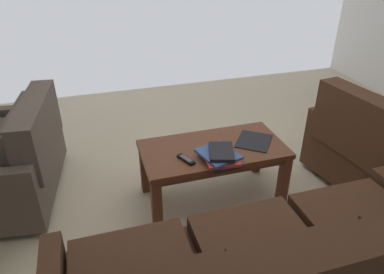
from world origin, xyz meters
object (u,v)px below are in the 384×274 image
object	(u,v)px
armchair_side	(378,149)
book_stack	(220,156)
tv_remote	(186,159)
loveseat_near	(5,159)
coffee_table	(213,155)
loose_magazine	(254,141)

from	to	relation	value
armchair_side	book_stack	world-z (taller)	armchair_side
tv_remote	book_stack	bearing A→B (deg)	162.98
loveseat_near	armchair_side	distance (m)	3.00
book_stack	tv_remote	bearing A→B (deg)	-17.02
coffee_table	armchair_side	size ratio (longest dim) A/B	1.03
coffee_table	book_stack	xyz separation A→B (m)	(0.02, 0.19, 0.12)
coffee_table	armchair_side	world-z (taller)	armchair_side
coffee_table	tv_remote	size ratio (longest dim) A/B	6.73
armchair_side	tv_remote	bearing A→B (deg)	-4.89
loveseat_near	armchair_side	size ratio (longest dim) A/B	1.13
coffee_table	book_stack	distance (m)	0.22
loveseat_near	tv_remote	bearing A→B (deg)	154.71
tv_remote	coffee_table	bearing A→B (deg)	-154.74
loveseat_near	armchair_side	xyz separation A→B (m)	(-2.91, 0.76, 0.02)
loveseat_near	loose_magazine	xyz separation A→B (m)	(-1.90, 0.51, 0.13)
armchair_side	book_stack	bearing A→B (deg)	-2.70
book_stack	tv_remote	size ratio (longest dim) A/B	2.03
armchair_side	tv_remote	distance (m)	1.60
coffee_table	armchair_side	xyz separation A→B (m)	(-1.34, 0.26, -0.03)
armchair_side	loose_magazine	distance (m)	1.04
armchair_side	loose_magazine	xyz separation A→B (m)	(1.00, -0.25, 0.11)
coffee_table	loose_magazine	size ratio (longest dim) A/B	3.82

